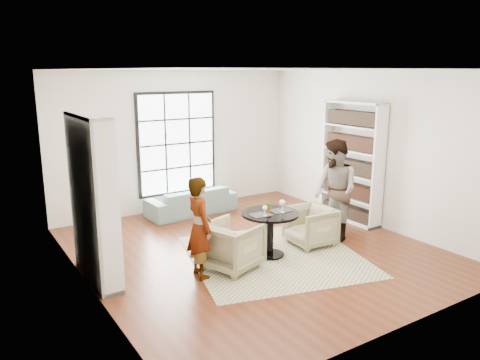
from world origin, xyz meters
TOP-DOWN VIEW (x-y plane):
  - ground at (0.00, 0.00)m, footprint 6.00×6.00m
  - room_shell at (0.00, 0.54)m, footprint 6.00×6.01m
  - rug at (0.12, -0.43)m, footprint 3.28×3.28m
  - pedestal_table at (0.06, -0.37)m, footprint 0.93×0.93m
  - sofa at (0.05, 2.45)m, footprint 1.95×0.84m
  - armchair_left at (-0.71, -0.44)m, footprint 1.02×1.01m
  - armchair_right at (0.96, -0.33)m, footprint 0.79×0.77m
  - person_left at (-1.26, -0.44)m, footprint 0.40×0.58m
  - person_right at (1.51, -0.33)m, footprint 0.84×1.00m
  - placemat_left at (-0.13, -0.38)m, footprint 0.35×0.27m
  - placemat_right at (0.27, -0.37)m, footprint 0.35×0.27m
  - cutlery_left at (-0.13, -0.38)m, footprint 0.15×0.23m
  - cutlery_right at (0.27, -0.37)m, footprint 0.15×0.23m
  - wine_glass_left at (-0.12, -0.47)m, footprint 0.08×0.08m
  - wine_glass_right at (0.23, -0.46)m, footprint 0.10×0.10m
  - flower_centerpiece at (0.05, -0.33)m, footprint 0.18×0.16m

SIDE VIEW (x-z plane):
  - ground at x=0.00m, z-range 0.00..0.00m
  - rug at x=0.12m, z-range 0.00..0.01m
  - sofa at x=0.05m, z-range 0.00..0.56m
  - armchair_right at x=0.96m, z-range 0.00..0.68m
  - armchair_left at x=-0.71m, z-range 0.00..0.73m
  - pedestal_table at x=0.06m, z-range 0.17..0.91m
  - placemat_left at x=-0.13m, z-range 0.74..0.75m
  - placemat_right at x=0.27m, z-range 0.74..0.75m
  - cutlery_left at x=-0.13m, z-range 0.75..0.76m
  - cutlery_right at x=0.27m, z-range 0.75..0.76m
  - person_left at x=-1.26m, z-range 0.00..1.51m
  - flower_centerpiece at x=0.05m, z-range 0.74..0.93m
  - wine_glass_left at x=-0.12m, z-range 0.78..0.96m
  - wine_glass_right at x=0.23m, z-range 0.79..1.01m
  - person_right at x=1.51m, z-range 0.00..1.81m
  - room_shell at x=0.00m, z-range -1.74..4.26m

